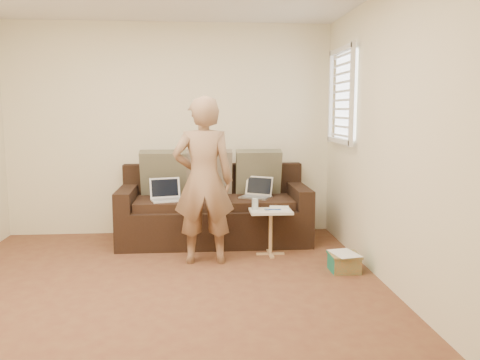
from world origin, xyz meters
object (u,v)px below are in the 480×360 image
(side_table, at_px, (270,232))
(drinking_glass, at_px, (255,204))
(laptop_white, at_px, (167,201))
(striped_box, at_px, (344,262))
(laptop_silver, at_px, (255,198))
(sofa, at_px, (214,206))
(person, at_px, (204,180))

(side_table, bearing_deg, drinking_glass, 162.11)
(laptop_white, distance_m, striped_box, 2.10)
(drinking_glass, bearing_deg, laptop_silver, 83.03)
(sofa, bearing_deg, striped_box, -45.64)
(laptop_white, relative_size, person, 0.21)
(person, height_order, drinking_glass, person)
(laptop_silver, xyz_separation_m, person, (-0.61, -0.78, 0.32))
(person, bearing_deg, laptop_white, -58.53)
(side_table, relative_size, drinking_glass, 4.07)
(laptop_white, bearing_deg, person, -73.89)
(laptop_white, xyz_separation_m, striped_box, (1.75, -1.08, -0.43))
(person, distance_m, side_table, 0.95)
(sofa, distance_m, side_table, 0.87)
(sofa, xyz_separation_m, laptop_white, (-0.54, -0.16, 0.10))
(laptop_white, relative_size, drinking_glass, 2.92)
(laptop_silver, bearing_deg, side_table, -50.67)
(sofa, height_order, person, person)
(sofa, relative_size, laptop_white, 6.29)
(laptop_silver, xyz_separation_m, drinking_glass, (-0.06, -0.53, 0.03))
(striped_box, bearing_deg, sofa, 134.36)
(laptop_silver, bearing_deg, striped_box, -28.88)
(drinking_glass, bearing_deg, side_table, -17.89)
(laptop_silver, height_order, striped_box, laptop_silver)
(sofa, distance_m, laptop_white, 0.57)
(laptop_silver, height_order, laptop_white, laptop_white)
(laptop_white, height_order, person, person)
(laptop_white, relative_size, striped_box, 1.22)
(person, distance_m, striped_box, 1.59)
(striped_box, bearing_deg, person, 162.94)
(side_table, bearing_deg, laptop_white, 157.40)
(side_table, bearing_deg, laptop_silver, 99.59)
(laptop_white, distance_m, person, 0.85)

